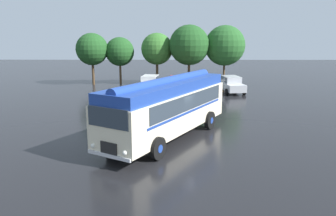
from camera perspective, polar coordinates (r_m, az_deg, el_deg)
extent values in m
plane|color=black|center=(18.87, 0.68, -5.02)|extent=(120.00, 120.00, 0.00)
cube|color=beige|center=(18.26, -0.05, -0.41)|extent=(7.18, 9.90, 2.10)
cube|color=#1E3D93|center=(18.00, -0.05, 3.71)|extent=(6.91, 9.63, 0.56)
cylinder|color=#1E3D93|center=(17.96, -0.05, 4.53)|extent=(5.29, 8.52, 0.60)
cube|color=#2D3842|center=(17.80, 3.95, 1.09)|extent=(4.05, 6.94, 0.84)
cube|color=#2D3842|center=(19.05, -2.86, 1.87)|extent=(4.05, 6.94, 0.84)
cube|color=#1E3D93|center=(17.83, 3.77, -0.66)|extent=(4.14, 7.11, 0.12)
cube|color=#1E3D93|center=(19.07, -3.00, 0.23)|extent=(4.14, 7.11, 0.12)
cube|color=#2D3842|center=(14.14, -10.49, -1.69)|extent=(1.92, 1.14, 0.88)
cube|color=black|center=(14.53, -10.29, -6.94)|extent=(0.81, 0.50, 0.56)
cube|color=silver|center=(14.63, -10.29, -8.18)|extent=(2.10, 1.28, 0.16)
sphere|color=white|center=(13.99, -7.50, -7.75)|extent=(0.22, 0.22, 0.22)
sphere|color=white|center=(15.12, -12.91, -6.41)|extent=(0.22, 0.22, 0.22)
cylinder|color=black|center=(15.36, -1.80, -7.04)|extent=(0.79, 1.09, 1.10)
cylinder|color=#1E3D93|center=(15.36, -1.80, -7.04)|extent=(0.47, 0.49, 0.39)
cylinder|color=black|center=(16.83, -9.33, -5.43)|extent=(0.79, 1.09, 1.10)
cylinder|color=#1E3D93|center=(16.83, -9.33, -5.43)|extent=(0.47, 0.49, 0.39)
cylinder|color=black|center=(20.45, 7.26, -2.12)|extent=(0.79, 1.09, 1.10)
cylinder|color=#1E3D93|center=(20.45, 7.26, -2.12)|extent=(0.47, 0.49, 0.39)
cylinder|color=black|center=(21.57, 0.92, -1.24)|extent=(0.79, 1.09, 1.10)
cylinder|color=#1E3D93|center=(21.57, 0.92, -1.24)|extent=(0.47, 0.49, 0.39)
cube|color=silver|center=(33.69, -3.17, 3.97)|extent=(2.24, 4.39, 0.70)
cube|color=silver|center=(33.75, -3.13, 5.13)|extent=(1.77, 2.36, 0.64)
cube|color=#2D3842|center=(33.61, -1.86, 5.11)|extent=(0.28, 1.92, 0.50)
cube|color=#2D3842|center=(33.90, -4.40, 5.15)|extent=(0.28, 1.92, 0.50)
cylinder|color=black|center=(32.32, -2.08, 2.99)|extent=(0.28, 0.66, 0.64)
cylinder|color=black|center=(32.68, -5.12, 3.05)|extent=(0.28, 0.66, 0.64)
cylinder|color=black|center=(34.85, -1.32, 3.69)|extent=(0.28, 0.66, 0.64)
cylinder|color=black|center=(35.18, -4.16, 3.75)|extent=(0.28, 0.66, 0.64)
cube|color=maroon|center=(32.98, 1.86, 3.80)|extent=(2.15, 4.36, 0.70)
cube|color=maroon|center=(33.04, 1.84, 4.99)|extent=(1.73, 2.34, 0.64)
cube|color=#2D3842|center=(33.14, 3.14, 5.00)|extent=(0.24, 1.92, 0.50)
cube|color=#2D3842|center=(32.94, 0.53, 4.97)|extent=(0.24, 1.92, 0.50)
cylinder|color=black|center=(31.90, 3.74, 2.84)|extent=(0.27, 0.66, 0.64)
cylinder|color=black|center=(31.66, 0.59, 2.79)|extent=(0.27, 0.66, 0.64)
cylinder|color=black|center=(34.44, 3.03, 3.57)|extent=(0.27, 0.66, 0.64)
cylinder|color=black|center=(34.21, 0.11, 3.53)|extent=(0.27, 0.66, 0.64)
cube|color=silver|center=(33.91, 6.50, 3.97)|extent=(2.24, 4.39, 0.70)
cube|color=silver|center=(33.97, 6.53, 5.12)|extent=(1.77, 2.36, 0.64)
cube|color=#2D3842|center=(33.95, 7.82, 5.08)|extent=(0.28, 1.92, 0.50)
cube|color=#2D3842|center=(34.00, 5.25, 5.16)|extent=(0.28, 1.92, 0.50)
cylinder|color=black|center=(32.67, 7.95, 2.97)|extent=(0.28, 0.66, 0.64)
cylinder|color=black|center=(32.72, 4.87, 3.07)|extent=(0.28, 0.66, 0.64)
cylinder|color=black|center=(35.24, 7.98, 3.67)|extent=(0.28, 0.66, 0.64)
cylinder|color=black|center=(35.29, 5.12, 3.76)|extent=(0.28, 0.66, 0.64)
cube|color=#B7BABF|center=(33.68, 10.97, 3.76)|extent=(2.30, 4.40, 0.70)
cube|color=#B7BABF|center=(33.72, 10.93, 4.92)|extent=(1.80, 2.38, 0.64)
cube|color=#2D3842|center=(33.97, 12.15, 4.92)|extent=(0.31, 1.91, 0.50)
cube|color=#2D3842|center=(33.49, 9.70, 4.92)|extent=(0.31, 1.91, 0.50)
cylinder|color=black|center=(32.82, 13.13, 2.81)|extent=(0.29, 0.66, 0.64)
cylinder|color=black|center=(32.24, 10.20, 2.77)|extent=(0.29, 0.66, 0.64)
cylinder|color=black|center=(35.23, 11.63, 3.53)|extent=(0.29, 0.66, 0.64)
cylinder|color=black|center=(34.69, 8.88, 3.50)|extent=(0.29, 0.66, 0.64)
cylinder|color=#4C3823|center=(39.59, -12.90, 5.97)|extent=(0.30, 0.30, 2.72)
sphere|color=#1E4C1E|center=(39.38, -13.10, 9.95)|extent=(3.70, 3.70, 3.70)
sphere|color=#1E4C1E|center=(39.11, -13.10, 9.84)|extent=(2.30, 2.30, 2.30)
cylinder|color=#4C3823|center=(39.56, -8.28, 6.02)|extent=(0.26, 0.26, 2.54)
sphere|color=#1E4C1E|center=(39.36, -8.40, 9.69)|extent=(3.37, 3.37, 3.37)
sphere|color=#1E4C1E|center=(39.27, -7.92, 9.34)|extent=(2.45, 2.45, 2.45)
cylinder|color=#4C3823|center=(38.90, -1.91, 6.19)|extent=(0.30, 0.30, 2.76)
sphere|color=#336B28|center=(38.69, -1.94, 10.26)|extent=(3.68, 3.68, 3.68)
sphere|color=#336B28|center=(39.01, -1.30, 10.21)|extent=(2.37, 2.37, 2.37)
cylinder|color=#4C3823|center=(37.89, 3.65, 6.12)|extent=(0.29, 0.29, 2.91)
sphere|color=#1E4C1E|center=(37.66, 3.72, 10.89)|extent=(4.54, 4.54, 4.54)
sphere|color=#1E4C1E|center=(37.45, 4.48, 11.07)|extent=(2.54, 2.54, 2.54)
cylinder|color=#4C3823|center=(38.92, 9.70, 6.06)|extent=(0.24, 0.24, 2.81)
sphere|color=#235623|center=(38.70, 9.87, 10.67)|extent=(4.60, 4.60, 4.60)
sphere|color=#235623|center=(38.52, 9.25, 10.34)|extent=(2.98, 2.98, 2.98)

